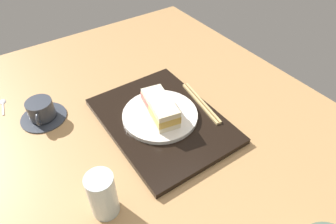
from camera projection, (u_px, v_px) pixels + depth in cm
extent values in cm
cube|color=tan|center=(171.00, 130.00, 88.31)|extent=(140.00, 100.00, 3.00)
cube|color=black|center=(162.00, 120.00, 87.82)|extent=(41.55, 30.92, 1.79)
cylinder|color=white|center=(160.00, 115.00, 87.25)|extent=(22.26, 22.26, 1.28)
cube|color=beige|center=(164.00, 119.00, 83.79)|extent=(9.05, 7.78, 1.70)
cube|color=gold|center=(164.00, 114.00, 82.41)|extent=(9.17, 8.03, 2.38)
cube|color=beige|center=(164.00, 109.00, 81.02)|extent=(9.05, 7.78, 1.70)
cube|color=#EFE5C1|center=(156.00, 104.00, 88.82)|extent=(9.05, 7.78, 1.33)
cube|color=#B74C42|center=(156.00, 100.00, 87.67)|extent=(9.71, 8.10, 2.05)
cube|color=#EFE5C1|center=(155.00, 96.00, 86.52)|extent=(9.05, 7.78, 1.33)
cube|color=tan|center=(202.00, 102.00, 92.06)|extent=(20.45, 3.56, 0.70)
cube|color=tan|center=(199.00, 103.00, 91.69)|extent=(20.45, 3.56, 0.70)
cylinder|color=#333842|center=(44.00, 117.00, 89.67)|extent=(13.59, 13.59, 0.80)
cylinder|color=#333842|center=(41.00, 109.00, 87.53)|extent=(7.65, 7.65, 5.51)
cylinder|color=black|center=(38.00, 103.00, 85.94)|extent=(7.04, 7.04, 0.40)
torus|color=#333842|center=(39.00, 119.00, 84.33)|extent=(3.88, 2.31, 3.89)
cylinder|color=silver|center=(103.00, 195.00, 63.48)|extent=(6.17, 6.17, 12.13)
cube|color=silver|center=(3.00, 108.00, 92.87)|extent=(7.04, 1.75, 0.50)
ellipsoid|color=silver|center=(2.00, 101.00, 95.14)|extent=(3.11, 2.47, 0.80)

